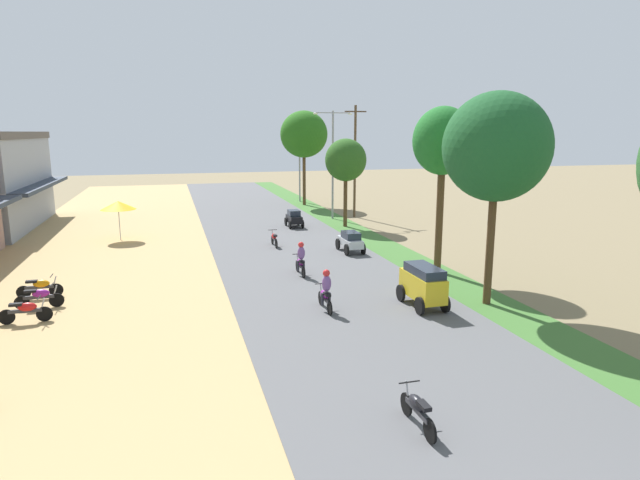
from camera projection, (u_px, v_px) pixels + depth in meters
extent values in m
cube|color=#2D3847|center=(42.00, 185.00, 38.58)|extent=(1.20, 13.53, 0.25)
cylinder|color=black|center=(45.00, 314.00, 19.45)|extent=(0.56, 0.06, 0.56)
cylinder|color=black|center=(7.00, 317.00, 19.12)|extent=(0.56, 0.06, 0.56)
cube|color=#333338|center=(25.00, 311.00, 19.25)|extent=(1.12, 0.12, 0.12)
ellipsoid|color=red|center=(27.00, 307.00, 19.24)|extent=(0.64, 0.28, 0.32)
cube|color=black|center=(16.00, 305.00, 19.12)|extent=(0.44, 0.20, 0.10)
cylinder|color=#A5A8AD|center=(42.00, 307.00, 19.38)|extent=(0.26, 0.05, 0.68)
cylinder|color=black|center=(39.00, 297.00, 19.29)|extent=(0.04, 0.54, 0.04)
cylinder|color=black|center=(57.00, 300.00, 21.05)|extent=(0.56, 0.06, 0.56)
cylinder|color=black|center=(22.00, 303.00, 20.72)|extent=(0.56, 0.06, 0.56)
cube|color=#333338|center=(39.00, 297.00, 20.85)|extent=(1.12, 0.12, 0.12)
ellipsoid|color=#8C1E8C|center=(41.00, 293.00, 20.84)|extent=(0.64, 0.28, 0.32)
cube|color=black|center=(30.00, 291.00, 20.72)|extent=(0.44, 0.20, 0.10)
cylinder|color=#A5A8AD|center=(54.00, 294.00, 20.98)|extent=(0.26, 0.05, 0.68)
cylinder|color=black|center=(52.00, 285.00, 20.89)|extent=(0.04, 0.54, 0.04)
cylinder|color=black|center=(56.00, 290.00, 22.39)|extent=(0.56, 0.06, 0.56)
cylinder|color=black|center=(24.00, 292.00, 22.06)|extent=(0.56, 0.06, 0.56)
cube|color=#333338|center=(40.00, 287.00, 22.19)|extent=(1.12, 0.12, 0.12)
ellipsoid|color=orange|center=(41.00, 284.00, 22.18)|extent=(0.64, 0.28, 0.32)
cube|color=black|center=(31.00, 282.00, 22.07)|extent=(0.44, 0.20, 0.10)
cylinder|color=#A5A8AD|center=(54.00, 284.00, 22.32)|extent=(0.26, 0.05, 0.68)
cylinder|color=black|center=(52.00, 276.00, 22.23)|extent=(0.04, 0.54, 0.04)
cylinder|color=#99999E|center=(120.00, 224.00, 33.98)|extent=(0.05, 0.05, 2.10)
cone|color=gold|center=(118.00, 205.00, 33.74)|extent=(2.20, 2.20, 0.55)
cylinder|color=#4C351E|center=(490.00, 242.00, 21.05)|extent=(0.31, 0.31, 5.10)
ellipsoid|color=#1A5126|center=(497.00, 147.00, 20.31)|extent=(4.10, 4.10, 4.19)
cylinder|color=#4C351E|center=(439.00, 217.00, 25.87)|extent=(0.35, 0.35, 5.52)
ellipsoid|color=#1E6825|center=(443.00, 141.00, 25.14)|extent=(2.87, 2.87, 3.23)
cylinder|color=#4C351E|center=(345.00, 199.00, 38.70)|extent=(0.28, 0.28, 4.00)
ellipsoid|color=#27541B|center=(346.00, 160.00, 38.13)|extent=(2.97, 2.97, 3.04)
cylinder|color=#4C351E|center=(304.00, 176.00, 50.12)|extent=(0.30, 0.30, 5.42)
ellipsoid|color=#246017|center=(304.00, 134.00, 49.35)|extent=(4.39, 4.39, 4.31)
cylinder|color=gray|center=(333.00, 166.00, 41.82)|extent=(0.16, 0.16, 8.42)
cylinder|color=gray|center=(324.00, 113.00, 40.82)|extent=(1.40, 0.08, 0.08)
ellipsoid|color=silver|center=(315.00, 113.00, 40.65)|extent=(0.36, 0.20, 0.14)
cylinder|color=gray|center=(342.00, 113.00, 41.20)|extent=(1.40, 0.08, 0.08)
ellipsoid|color=silver|center=(350.00, 114.00, 41.40)|extent=(0.36, 0.20, 0.14)
cylinder|color=gray|center=(300.00, 161.00, 52.38)|extent=(0.16, 0.16, 7.94)
cylinder|color=gray|center=(292.00, 122.00, 51.43)|extent=(1.40, 0.08, 0.08)
ellipsoid|color=silver|center=(285.00, 122.00, 51.26)|extent=(0.36, 0.20, 0.14)
cylinder|color=gray|center=(306.00, 122.00, 51.80)|extent=(1.40, 0.08, 0.08)
ellipsoid|color=silver|center=(313.00, 123.00, 52.00)|extent=(0.36, 0.20, 0.14)
cylinder|color=brown|center=(355.00, 162.00, 42.95)|extent=(0.20, 0.20, 8.96)
cube|color=#473323|center=(356.00, 112.00, 42.15)|extent=(1.80, 0.10, 0.10)
cube|color=gold|center=(423.00, 286.00, 20.94)|extent=(0.95, 2.40, 0.95)
cube|color=#232B38|center=(424.00, 270.00, 20.72)|extent=(0.87, 2.00, 0.35)
cylinder|color=black|center=(445.00, 304.00, 20.37)|extent=(0.12, 0.68, 0.68)
cylinder|color=black|center=(420.00, 306.00, 20.08)|extent=(0.12, 0.68, 0.68)
cylinder|color=black|center=(424.00, 291.00, 22.00)|extent=(0.12, 0.68, 0.68)
cylinder|color=black|center=(401.00, 293.00, 21.71)|extent=(0.12, 0.68, 0.68)
cube|color=#B7BCC1|center=(350.00, 242.00, 30.60)|extent=(0.88, 2.25, 0.44)
cube|color=#232B38|center=(351.00, 235.00, 30.43)|extent=(0.81, 1.30, 0.40)
cylinder|color=black|center=(363.00, 249.00, 30.02)|extent=(0.11, 0.64, 0.64)
cylinder|color=black|center=(346.00, 250.00, 29.76)|extent=(0.11, 0.64, 0.64)
cylinder|color=black|center=(354.00, 243.00, 31.55)|extent=(0.11, 0.64, 0.64)
cylinder|color=black|center=(338.00, 244.00, 31.29)|extent=(0.11, 0.64, 0.64)
cube|color=black|center=(294.00, 219.00, 38.64)|extent=(0.84, 1.95, 0.50)
cube|color=#232B38|center=(294.00, 213.00, 38.60)|extent=(0.77, 1.10, 0.40)
cylinder|color=black|center=(303.00, 224.00, 38.16)|extent=(0.10, 0.60, 0.60)
cylinder|color=black|center=(290.00, 225.00, 37.91)|extent=(0.10, 0.60, 0.60)
cylinder|color=black|center=(298.00, 221.00, 39.48)|extent=(0.10, 0.60, 0.60)
cylinder|color=black|center=(286.00, 222.00, 39.23)|extent=(0.10, 0.60, 0.60)
cylinder|color=black|center=(406.00, 404.00, 12.96)|extent=(0.06, 0.56, 0.56)
cylinder|color=black|center=(430.00, 431.00, 11.79)|extent=(0.06, 0.56, 0.56)
cube|color=#333338|center=(418.00, 410.00, 12.34)|extent=(0.12, 1.12, 0.12)
ellipsoid|color=black|center=(417.00, 403.00, 12.39)|extent=(0.28, 0.64, 0.32)
cube|color=black|center=(424.00, 406.00, 12.03)|extent=(0.20, 0.44, 0.10)
cylinder|color=#A5A8AD|center=(408.00, 395.00, 12.85)|extent=(0.05, 0.26, 0.68)
cylinder|color=black|center=(409.00, 382.00, 12.72)|extent=(0.54, 0.04, 0.04)
cylinder|color=black|center=(321.00, 298.00, 21.23)|extent=(0.06, 0.56, 0.56)
cylinder|color=black|center=(330.00, 308.00, 20.06)|extent=(0.06, 0.56, 0.56)
cube|color=#333338|center=(325.00, 298.00, 20.61)|extent=(0.12, 1.12, 0.12)
ellipsoid|color=#8C1E8C|center=(325.00, 294.00, 20.66)|extent=(0.28, 0.64, 0.32)
cube|color=black|center=(327.00, 294.00, 20.29)|extent=(0.20, 0.44, 0.10)
cylinder|color=#A5A8AD|center=(321.00, 292.00, 21.12)|extent=(0.05, 0.26, 0.68)
cylinder|color=black|center=(322.00, 284.00, 20.99)|extent=(0.54, 0.04, 0.04)
ellipsoid|color=#724C8C|center=(327.00, 283.00, 20.29)|extent=(0.36, 0.28, 0.64)
sphere|color=red|center=(326.00, 273.00, 20.25)|extent=(0.28, 0.28, 0.28)
cylinder|color=#2D2D38|center=(322.00, 299.00, 20.47)|extent=(0.12, 0.12, 0.48)
cylinder|color=#2D2D38|center=(329.00, 298.00, 20.55)|extent=(0.12, 0.12, 0.48)
cylinder|color=black|center=(297.00, 266.00, 26.32)|extent=(0.06, 0.56, 0.56)
cylinder|color=black|center=(303.00, 272.00, 25.15)|extent=(0.06, 0.56, 0.56)
cube|color=#333338|center=(300.00, 265.00, 25.70)|extent=(0.12, 1.12, 0.12)
ellipsoid|color=#8C1E8C|center=(300.00, 262.00, 25.75)|extent=(0.28, 0.64, 0.32)
cube|color=black|center=(302.00, 262.00, 25.38)|extent=(0.20, 0.44, 0.10)
cylinder|color=#A5A8AD|center=(298.00, 261.00, 26.21)|extent=(0.05, 0.26, 0.68)
cylinder|color=black|center=(298.00, 254.00, 26.08)|extent=(0.54, 0.04, 0.04)
ellipsoid|color=#724C8C|center=(301.00, 253.00, 25.38)|extent=(0.36, 0.28, 0.64)
sphere|color=red|center=(301.00, 245.00, 25.34)|extent=(0.28, 0.28, 0.28)
cylinder|color=#2D2D38|center=(298.00, 266.00, 25.56)|extent=(0.12, 0.12, 0.48)
cylinder|color=#2D2D38|center=(304.00, 265.00, 25.64)|extent=(0.12, 0.12, 0.48)
cylinder|color=black|center=(272.00, 240.00, 32.73)|extent=(0.06, 0.56, 0.56)
cylinder|color=black|center=(276.00, 244.00, 31.56)|extent=(0.06, 0.56, 0.56)
cube|color=#333338|center=(274.00, 239.00, 32.11)|extent=(0.12, 1.12, 0.12)
ellipsoid|color=red|center=(274.00, 236.00, 32.16)|extent=(0.28, 0.64, 0.32)
cube|color=black|center=(275.00, 235.00, 31.79)|extent=(0.20, 0.44, 0.10)
cylinder|color=#A5A8AD|center=(272.00, 236.00, 32.62)|extent=(0.05, 0.26, 0.68)
cylinder|color=black|center=(273.00, 230.00, 32.49)|extent=(0.54, 0.04, 0.04)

